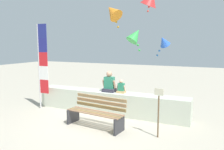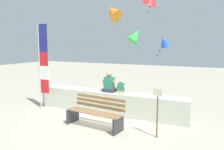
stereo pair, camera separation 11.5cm
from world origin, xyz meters
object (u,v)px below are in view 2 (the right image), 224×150
Objects in this scene: person_adult at (109,84)px; kite_green at (136,35)px; kite_orange at (113,12)px; sign_post at (157,109)px; flag_banner at (42,62)px; kite_blue at (164,41)px; person_child at (121,88)px; park_bench at (96,112)px.

kite_green is (0.59, 1.01, 1.70)m from person_adult.
kite_orange is 4.18m from sign_post.
flag_banner reaches higher than person_adult.
kite_orange reaches higher than kite_blue.
person_adult is 1.56× the size of person_child.
park_bench is at bearing -78.30° from kite_orange.
kite_blue is at bearing 44.72° from person_adult.
kite_green is (3.09, 1.57, 0.97)m from flag_banner.
sign_post is at bearing -42.31° from kite_orange.
sign_post reaches higher than person_child.
person_adult is at bearing 146.26° from sign_post.
kite_blue is (1.53, 1.51, 1.48)m from person_adult.
kite_blue is (1.07, 1.51, 1.58)m from person_child.
park_bench is 1.53m from person_adult.
kite_orange is at bearing 137.69° from sign_post.
flag_banner is 3.60m from kite_green.
person_adult is 2.06m from kite_green.
person_adult is 0.87× the size of kite_blue.
flag_banner is 4.59m from kite_blue.
sign_post is at bearing -58.11° from kite_green.
kite_blue is at bearing 65.89° from park_bench.
person_child is at bearing 0.04° from person_adult.
person_adult is 0.23× the size of flag_banner.
kite_green is at bearing 23.57° from kite_orange.
person_adult is 2.67m from flag_banner.
park_bench is 2.49× the size of person_adult.
kite_orange is (-0.19, 0.68, 2.56)m from person_adult.
kite_green is at bearing 82.48° from person_child.
kite_green is (0.13, 1.01, 1.80)m from person_child.
kite_green is (0.35, 2.39, 2.33)m from park_bench.
park_bench is 3.80m from kite_blue.
person_child is at bearing -97.52° from kite_green.
park_bench is 3.87× the size of person_child.
park_bench is 1.40× the size of sign_post.
flag_banner is 3.30× the size of kite_orange.
kite_orange is at bearing 133.47° from person_child.
person_adult is at bearing -179.96° from person_child.
kite_orange is 2.19m from kite_blue.
kite_green is at bearing 81.65° from park_bench.
kite_green is at bearing -152.18° from kite_blue.
park_bench is 3.35m from kite_green.
sign_post is (2.08, -1.39, -0.28)m from person_adult.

